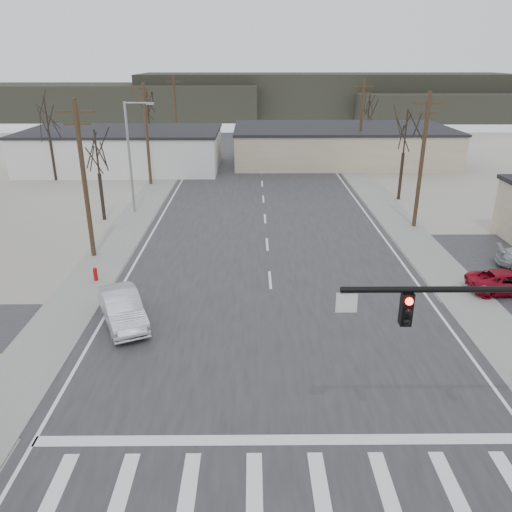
{
  "coord_description": "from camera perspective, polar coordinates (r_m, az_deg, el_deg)",
  "views": [
    {
      "loc": [
        -1.04,
        -18.67,
        12.19
      ],
      "look_at": [
        -0.85,
        5.38,
        2.6
      ],
      "focal_mm": 35.0,
      "sensor_mm": 36.0,
      "label": 1
    }
  ],
  "objects": [
    {
      "name": "upole_right_a",
      "position": [
        39.38,
        18.43,
        10.46
      ],
      "size": [
        2.2,
        0.3,
        10.0
      ],
      "color": "#463420",
      "rests_on": "ground"
    },
    {
      "name": "cross_road",
      "position": [
        22.31,
        2.34,
        -11.34
      ],
      "size": [
        90.0,
        10.0,
        0.04
      ],
      "primitive_type": "cube",
      "color": "#28272A",
      "rests_on": "ground"
    },
    {
      "name": "tree_right_mid",
      "position": [
        47.1,
        16.71,
        13.22
      ],
      "size": [
        3.74,
        3.74,
        8.33
      ],
      "color": "black",
      "rests_on": "ground"
    },
    {
      "name": "hill_left",
      "position": [
        116.09,
        -18.24,
        16.42
      ],
      "size": [
        70.0,
        18.0,
        7.0
      ],
      "primitive_type": "cube",
      "color": "#333026",
      "rests_on": "ground"
    },
    {
      "name": "main_road",
      "position": [
        35.82,
        1.23,
        1.87
      ],
      "size": [
        18.0,
        110.0,
        0.05
      ],
      "primitive_type": "cube",
      "color": "#28272A",
      "rests_on": "ground"
    },
    {
      "name": "upole_right_b",
      "position": [
        60.4,
        11.92,
        14.67
      ],
      "size": [
        2.2,
        0.3,
        10.0
      ],
      "color": "#463420",
      "rests_on": "ground"
    },
    {
      "name": "fire_hydrant",
      "position": [
        30.55,
        -17.88,
        -1.98
      ],
      "size": [
        0.24,
        0.24,
        0.87
      ],
      "color": "#A50C0C",
      "rests_on": "ground"
    },
    {
      "name": "sidewalk_right",
      "position": [
        42.18,
        15.62,
        4.16
      ],
      "size": [
        3.0,
        90.0,
        0.06
      ],
      "primitive_type": "cube",
      "color": "gray",
      "rests_on": "ground"
    },
    {
      "name": "hill_center",
      "position": [
        116.04,
        7.86,
        17.75
      ],
      "size": [
        80.0,
        18.0,
        9.0
      ],
      "primitive_type": "cube",
      "color": "#333026",
      "rests_on": "ground"
    },
    {
      "name": "tree_left_mid",
      "position": [
        56.99,
        -22.77,
        14.17
      ],
      "size": [
        3.96,
        3.96,
        8.82
      ],
      "color": "black",
      "rests_on": "ground"
    },
    {
      "name": "sidewalk_left",
      "position": [
        41.65,
        -13.74,
        4.13
      ],
      "size": [
        3.0,
        90.0,
        0.06
      ],
      "primitive_type": "cube",
      "color": "gray",
      "rests_on": "ground"
    },
    {
      "name": "building_right_far",
      "position": [
        64.42,
        9.64,
        12.48
      ],
      "size": [
        26.3,
        14.3,
        4.3
      ],
      "color": "#C7B198",
      "rests_on": "ground"
    },
    {
      "name": "tree_left_far",
      "position": [
        66.22,
        -12.24,
        16.15
      ],
      "size": [
        3.96,
        3.96,
        8.82
      ],
      "color": "black",
      "rests_on": "ground"
    },
    {
      "name": "ground",
      "position": [
        22.32,
        2.34,
        -11.38
      ],
      "size": [
        140.0,
        140.0,
        0.0
      ],
      "primitive_type": "plane",
      "color": "beige",
      "rests_on": "ground"
    },
    {
      "name": "car_far_b",
      "position": [
        68.74,
        -1.15,
        12.09
      ],
      "size": [
        1.77,
        3.78,
        1.25
      ],
      "primitive_type": "imported",
      "rotation": [
        0.0,
        0.0,
        0.08
      ],
      "color": "black",
      "rests_on": "main_road"
    },
    {
      "name": "tree_left_near",
      "position": [
        41.07,
        -17.72,
        10.97
      ],
      "size": [
        3.3,
        3.3,
        7.35
      ],
      "color": "black",
      "rests_on": "ground"
    },
    {
      "name": "hill_right",
      "position": [
        120.43,
        25.57,
        15.23
      ],
      "size": [
        60.0,
        18.0,
        5.5
      ],
      "primitive_type": "cube",
      "color": "#333026",
      "rests_on": "ground"
    },
    {
      "name": "tree_right_far",
      "position": [
        72.77,
        12.78,
        16.02
      ],
      "size": [
        3.52,
        3.52,
        7.84
      ],
      "color": "black",
      "rests_on": "ground"
    },
    {
      "name": "car_parked_red",
      "position": [
        30.96,
        26.84,
        -2.65
      ],
      "size": [
        4.41,
        2.12,
        1.21
      ],
      "primitive_type": "imported",
      "rotation": [
        0.0,
        0.0,
        1.6
      ],
      "color": "maroon",
      "rests_on": "parking_lot"
    },
    {
      "name": "upole_left_c",
      "position": [
        52.21,
        -12.37,
        13.58
      ],
      "size": [
        2.2,
        0.3,
        10.0
      ],
      "color": "#463420",
      "rests_on": "ground"
    },
    {
      "name": "sedan_crossing",
      "position": [
        25.27,
        -15.03,
        -5.78
      ],
      "size": [
        3.51,
        5.05,
        1.58
      ],
      "primitive_type": "imported",
      "rotation": [
        0.0,
        0.0,
        0.43
      ],
      "color": "#A8AEB2",
      "rests_on": "main_road"
    },
    {
      "name": "upole_left_d",
      "position": [
        71.78,
        -9.19,
        15.9
      ],
      "size": [
        2.2,
        0.3,
        10.0
      ],
      "color": "#463420",
      "rests_on": "ground"
    },
    {
      "name": "streetlight_main",
      "position": [
        42.42,
        -14.04,
        11.47
      ],
      "size": [
        2.4,
        0.25,
        9.0
      ],
      "color": "gray",
      "rests_on": "ground"
    },
    {
      "name": "car_far_a",
      "position": [
        63.91,
        2.08,
        11.55
      ],
      "size": [
        2.6,
        5.98,
        1.71
      ],
      "primitive_type": "imported",
      "rotation": [
        0.0,
        0.0,
        3.11
      ],
      "color": "black",
      "rests_on": "main_road"
    },
    {
      "name": "upole_left_b",
      "position": [
        33.15,
        -19.06,
        8.42
      ],
      "size": [
        2.2,
        0.3,
        10.0
      ],
      "color": "#463420",
      "rests_on": "ground"
    },
    {
      "name": "building_left_far",
      "position": [
        61.36,
        -14.88,
        11.71
      ],
      "size": [
        22.3,
        12.3,
        4.5
      ],
      "color": "silver",
      "rests_on": "ground"
    }
  ]
}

